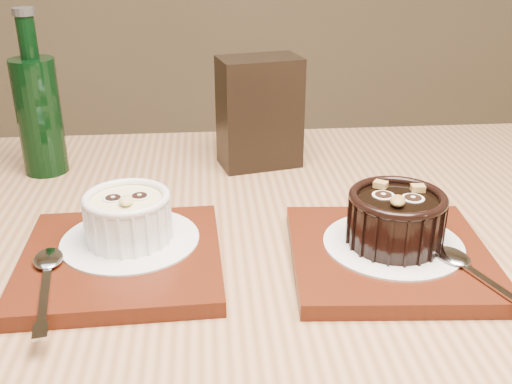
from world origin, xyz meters
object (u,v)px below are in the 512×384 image
tray_left (122,260)px  green_bottle (39,112)px  table (290,347)px  ramekin_white (128,215)px  tray_right (389,256)px  ramekin_dark (396,216)px  condiment_stand (259,113)px

tray_left → green_bottle: green_bottle is taller
table → tray_left: size_ratio=6.99×
ramekin_white → tray_right: ramekin_white is taller
ramekin_dark → condiment_stand: (-0.12, 0.24, 0.03)m
tray_left → table: bearing=-1.4°
ramekin_white → tray_left: bearing=-112.0°
ramekin_dark → table: bearing=-155.6°
ramekin_white → table: bearing=-20.5°
ramekin_white → ramekin_dark: ramekin_dark is taller
table → tray_left: bearing=178.6°
ramekin_dark → ramekin_white: bearing=-167.5°
table → ramekin_dark: ramekin_dark is taller
tray_left → tray_right: 0.25m
ramekin_dark → green_bottle: 0.45m
tray_left → tray_right: bearing=1.0°
tray_right → green_bottle: green_bottle is taller
ramekin_white → ramekin_dark: bearing=-13.1°
table → ramekin_white: ramekin_white is taller
table → tray_left: tray_left is taller
tray_left → tray_right: (0.25, 0.00, 0.00)m
table → tray_right: tray_right is taller
table → condiment_stand: 0.31m
tray_right → ramekin_dark: ramekin_dark is taller
ramekin_dark → condiment_stand: size_ratio=0.64×
ramekin_white → ramekin_dark: size_ratio=0.91×
ramekin_dark → green_bottle: green_bottle is taller
table → tray_right: bearing=5.3°
tray_right → condiment_stand: size_ratio=1.29×
tray_left → condiment_stand: condiment_stand is taller
tray_left → ramekin_dark: 0.25m
tray_left → green_bottle: 0.28m
tray_left → ramekin_white: ramekin_white is taller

